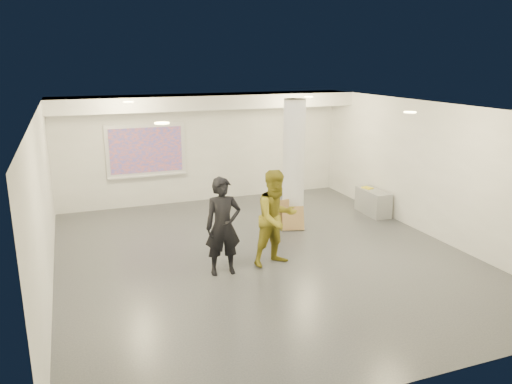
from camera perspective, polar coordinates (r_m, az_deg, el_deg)
name	(u,v)px	position (r m, az deg, el deg)	size (l,w,h in m)	color
floor	(263,256)	(10.28, 0.80, -7.29)	(8.00, 9.00, 0.01)	#393B41
ceiling	(263,108)	(9.56, 0.86, 9.60)	(8.00, 9.00, 0.01)	white
wall_back	(204,148)	(14.01, -5.98, 5.04)	(8.00, 0.01, 3.00)	silver
wall_front	(406,273)	(6.07, 16.82, -8.90)	(8.00, 0.01, 3.00)	silver
wall_left	(44,205)	(9.18, -23.09, -1.38)	(0.01, 9.00, 3.00)	silver
wall_right	(429,169)	(11.85, 19.15, 2.47)	(0.01, 9.00, 3.00)	silver
soffit_band	(208,101)	(13.31, -5.51, 10.27)	(8.00, 1.10, 0.36)	silver
downlight_nw	(128,102)	(11.46, -14.37, 9.93)	(0.22, 0.22, 0.02)	#FFE892
downlight_ne	(309,97)	(12.73, 6.02, 10.77)	(0.22, 0.22, 0.02)	#FFE892
downlight_sw	(162,123)	(7.52, -10.71, 7.74)	(0.22, 0.22, 0.02)	#FFE892
downlight_se	(410,112)	(9.35, 17.19, 8.70)	(0.22, 0.22, 0.02)	#FFE892
column	(294,162)	(12.01, 4.34, 3.42)	(0.52, 0.52, 3.00)	white
projection_screen	(146,151)	(13.64, -12.45, 4.62)	(2.10, 0.13, 1.42)	white
credenza	(373,202)	(13.25, 13.23, -1.11)	(0.45, 1.08, 0.63)	gray
postit_pad	(367,188)	(13.31, 12.61, 0.47)	(0.19, 0.26, 0.03)	yellow
cardboard_back	(278,215)	(11.80, 2.56, -2.60)	(0.61, 0.06, 0.67)	olive
cardboard_front	(293,218)	(11.75, 4.26, -3.02)	(0.51, 0.05, 0.57)	olive
woman	(223,226)	(9.19, -3.79, -3.94)	(0.67, 0.44, 1.84)	black
man	(276,218)	(9.58, 2.34, -2.99)	(0.91, 0.71, 1.88)	olive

